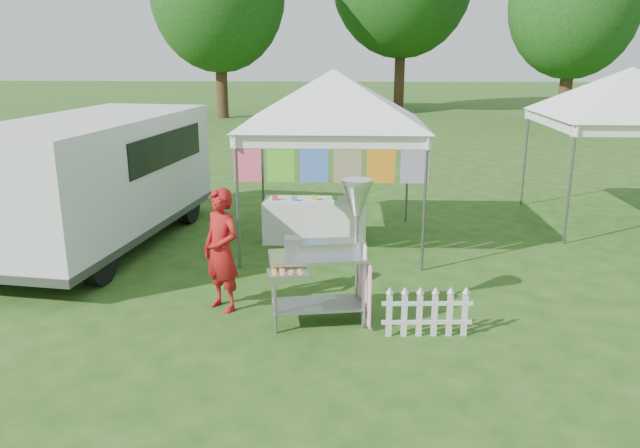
{
  "coord_description": "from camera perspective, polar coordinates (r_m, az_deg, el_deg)",
  "views": [
    {
      "loc": [
        0.26,
        -7.1,
        3.32
      ],
      "look_at": [
        -0.1,
        0.76,
        1.1
      ],
      "focal_mm": 35.0,
      "sensor_mm": 36.0,
      "label": 1
    }
  ],
  "objects": [
    {
      "name": "ground",
      "position": [
        7.84,
        0.47,
        -9.3
      ],
      "size": [
        120.0,
        120.0,
        0.0
      ],
      "primitive_type": "plane",
      "color": "#214413",
      "rests_on": "ground"
    },
    {
      "name": "canopy_main",
      "position": [
        10.6,
        1.24,
        13.94
      ],
      "size": [
        4.24,
        4.24,
        3.45
      ],
      "color": "#59595E",
      "rests_on": "ground"
    },
    {
      "name": "canopy_right",
      "position": [
        13.19,
        26.72,
        12.69
      ],
      "size": [
        4.24,
        4.24,
        3.45
      ],
      "color": "#59595E",
      "rests_on": "ground"
    },
    {
      "name": "tree_right",
      "position": [
        30.74,
        22.24,
        18.11
      ],
      "size": [
        5.6,
        5.6,
        8.42
      ],
      "color": "#341F12",
      "rests_on": "ground"
    },
    {
      "name": "donut_cart",
      "position": [
        7.57,
        1.19,
        -1.59
      ],
      "size": [
        1.32,
        1.08,
        1.81
      ],
      "rotation": [
        0.0,
        0.0,
        0.17
      ],
      "color": "gray",
      "rests_on": "ground"
    },
    {
      "name": "vendor",
      "position": [
        8.15,
        -8.98,
        -2.38
      ],
      "size": [
        0.7,
        0.67,
        1.62
      ],
      "primitive_type": "imported",
      "rotation": [
        0.0,
        0.0,
        -0.67
      ],
      "color": "maroon",
      "rests_on": "ground"
    },
    {
      "name": "cargo_van",
      "position": [
        11.37,
        -19.55,
        4.08
      ],
      "size": [
        2.84,
        5.59,
        2.22
      ],
      "rotation": [
        0.0,
        0.0,
        -0.14
      ],
      "color": "silver",
      "rests_on": "ground"
    },
    {
      "name": "picket_fence",
      "position": [
        7.57,
        9.75,
        -8.1
      ],
      "size": [
        1.08,
        0.09,
        0.56
      ],
      "rotation": [
        0.0,
        0.0,
        0.06
      ],
      "color": "silver",
      "rests_on": "ground"
    },
    {
      "name": "display_table",
      "position": [
        11.1,
        -0.48,
        0.34
      ],
      "size": [
        1.8,
        0.7,
        0.75
      ],
      "primitive_type": "cube",
      "color": "white",
      "rests_on": "ground"
    }
  ]
}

